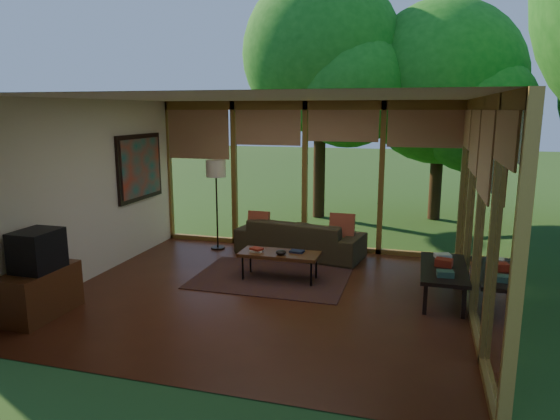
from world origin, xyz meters
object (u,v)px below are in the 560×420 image
(sofa, at_px, (300,238))
(media_cabinet, at_px, (40,293))
(television, at_px, (37,250))
(floor_lamp, at_px, (216,174))
(side_console, at_px, (444,270))
(coffee_table, at_px, (280,255))

(sofa, distance_m, media_cabinet, 4.27)
(television, distance_m, floor_lamp, 3.62)
(sofa, relative_size, television, 4.02)
(sofa, height_order, side_console, sofa)
(floor_lamp, xyz_separation_m, coffee_table, (1.58, -1.34, -1.01))
(coffee_table, distance_m, side_console, 2.36)
(sofa, relative_size, side_console, 1.58)
(sofa, distance_m, television, 4.29)
(television, relative_size, floor_lamp, 0.33)
(sofa, xyz_separation_m, side_console, (2.36, -1.51, 0.09))
(coffee_table, relative_size, side_console, 0.86)
(floor_lamp, bearing_deg, coffee_table, -40.37)
(coffee_table, bearing_deg, floor_lamp, 139.63)
(media_cabinet, distance_m, floor_lamp, 3.75)
(media_cabinet, height_order, floor_lamp, floor_lamp)
(media_cabinet, bearing_deg, floor_lamp, 74.90)
(floor_lamp, bearing_deg, side_console, -21.02)
(media_cabinet, bearing_deg, sofa, 54.04)
(sofa, relative_size, floor_lamp, 1.34)
(television, height_order, floor_lamp, floor_lamp)
(sofa, distance_m, coffee_table, 1.34)
(sofa, distance_m, side_console, 2.80)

